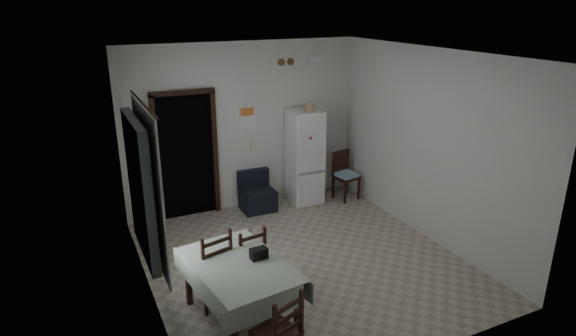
% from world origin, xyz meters
% --- Properties ---
extents(ground, '(4.50, 4.50, 0.00)m').
position_xyz_m(ground, '(0.00, 0.00, 0.00)').
color(ground, '#AFA38F').
rests_on(ground, ground).
extents(ceiling, '(4.20, 4.50, 0.02)m').
position_xyz_m(ceiling, '(0.00, 0.00, 2.90)').
color(ceiling, white).
rests_on(ceiling, ground).
extents(wall_back, '(4.20, 0.02, 2.90)m').
position_xyz_m(wall_back, '(0.00, 2.25, 1.45)').
color(wall_back, silver).
rests_on(wall_back, ground).
extents(wall_front, '(4.20, 0.02, 2.90)m').
position_xyz_m(wall_front, '(0.00, -2.25, 1.45)').
color(wall_front, silver).
rests_on(wall_front, ground).
extents(wall_left, '(0.02, 4.50, 2.90)m').
position_xyz_m(wall_left, '(-2.10, 0.00, 1.45)').
color(wall_left, silver).
rests_on(wall_left, ground).
extents(wall_right, '(0.02, 4.50, 2.90)m').
position_xyz_m(wall_right, '(2.10, 0.00, 1.45)').
color(wall_right, silver).
rests_on(wall_right, ground).
extents(doorway, '(1.06, 0.52, 2.22)m').
position_xyz_m(doorway, '(-1.05, 2.45, 1.06)').
color(doorway, black).
rests_on(doorway, ground).
extents(window_recess, '(0.10, 1.20, 1.60)m').
position_xyz_m(window_recess, '(-2.15, -0.20, 1.55)').
color(window_recess, silver).
rests_on(window_recess, ground).
extents(curtain, '(0.02, 1.45, 1.85)m').
position_xyz_m(curtain, '(-2.04, -0.20, 1.55)').
color(curtain, beige).
rests_on(curtain, ground).
extents(curtain_rod, '(0.02, 1.60, 0.02)m').
position_xyz_m(curtain_rod, '(-2.03, -0.20, 2.50)').
color(curtain_rod, black).
rests_on(curtain_rod, ground).
extents(calendar, '(0.28, 0.02, 0.40)m').
position_xyz_m(calendar, '(0.05, 2.24, 1.62)').
color(calendar, white).
rests_on(calendar, ground).
extents(calendar_image, '(0.24, 0.01, 0.14)m').
position_xyz_m(calendar_image, '(0.05, 2.23, 1.72)').
color(calendar_image, orange).
rests_on(calendar_image, ground).
extents(light_switch, '(0.08, 0.02, 0.12)m').
position_xyz_m(light_switch, '(0.15, 2.24, 1.10)').
color(light_switch, beige).
rests_on(light_switch, ground).
extents(vent_left, '(0.12, 0.03, 0.12)m').
position_xyz_m(vent_left, '(0.70, 2.23, 2.52)').
color(vent_left, brown).
rests_on(vent_left, ground).
extents(vent_right, '(0.12, 0.03, 0.12)m').
position_xyz_m(vent_right, '(0.88, 2.23, 2.52)').
color(vent_right, brown).
rests_on(vent_right, ground).
extents(emergency_light, '(0.25, 0.07, 0.09)m').
position_xyz_m(emergency_light, '(1.35, 2.21, 2.55)').
color(emergency_light, white).
rests_on(emergency_light, ground).
extents(fridge, '(0.58, 0.58, 1.71)m').
position_xyz_m(fridge, '(1.01, 1.93, 0.85)').
color(fridge, white).
rests_on(fridge, ground).
extents(tan_cone, '(0.23, 0.23, 0.19)m').
position_xyz_m(tan_cone, '(1.06, 1.86, 1.80)').
color(tan_cone, tan).
rests_on(tan_cone, fridge).
extents(navy_seat, '(0.59, 0.57, 0.69)m').
position_xyz_m(navy_seat, '(0.09, 1.93, 0.35)').
color(navy_seat, black).
rests_on(navy_seat, ground).
extents(corner_chair, '(0.45, 0.45, 0.90)m').
position_xyz_m(corner_chair, '(1.77, 1.69, 0.45)').
color(corner_chair, black).
rests_on(corner_chair, ground).
extents(dining_table, '(1.12, 1.55, 0.75)m').
position_xyz_m(dining_table, '(-1.27, -0.89, 0.38)').
color(dining_table, '#A5B59B').
rests_on(dining_table, ground).
extents(black_bag, '(0.20, 0.13, 0.13)m').
position_xyz_m(black_bag, '(-1.03, -0.88, 0.81)').
color(black_bag, black).
rests_on(black_bag, dining_table).
extents(dining_chair_far_left, '(0.53, 0.53, 1.01)m').
position_xyz_m(dining_chair_far_left, '(-1.47, -0.40, 0.51)').
color(dining_chair_far_left, black).
rests_on(dining_chair_far_left, ground).
extents(dining_chair_far_right, '(0.44, 0.44, 0.91)m').
position_xyz_m(dining_chair_far_right, '(-0.97, -0.32, 0.45)').
color(dining_chair_far_right, black).
rests_on(dining_chair_far_right, ground).
extents(dining_chair_near_head, '(0.51, 0.51, 0.94)m').
position_xyz_m(dining_chair_near_head, '(-1.23, -1.80, 0.47)').
color(dining_chair_near_head, black).
rests_on(dining_chair_near_head, ground).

